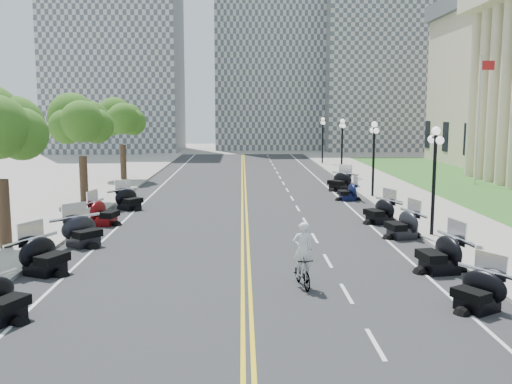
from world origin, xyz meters
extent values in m
plane|color=gray|center=(0.00, 0.00, 0.00)|extent=(160.00, 160.00, 0.00)
cube|color=#333335|center=(0.00, 10.00, 0.00)|extent=(16.00, 90.00, 0.01)
cube|color=yellow|center=(-0.12, 10.00, 0.01)|extent=(0.12, 90.00, 0.00)
cube|color=yellow|center=(0.12, 10.00, 0.01)|extent=(0.12, 90.00, 0.00)
cube|color=white|center=(6.40, 10.00, 0.01)|extent=(0.12, 90.00, 0.00)
cube|color=white|center=(-6.40, 10.00, 0.01)|extent=(0.12, 90.00, 0.00)
cube|color=white|center=(3.20, -8.00, 0.01)|extent=(0.12, 2.00, 0.00)
cube|color=white|center=(3.20, -4.00, 0.01)|extent=(0.12, 2.00, 0.00)
cube|color=white|center=(3.20, 0.00, 0.01)|extent=(0.12, 2.00, 0.00)
cube|color=white|center=(3.20, 4.00, 0.01)|extent=(0.12, 2.00, 0.00)
cube|color=white|center=(3.20, 8.00, 0.01)|extent=(0.12, 2.00, 0.00)
cube|color=white|center=(3.20, 12.00, 0.01)|extent=(0.12, 2.00, 0.00)
cube|color=white|center=(3.20, 16.00, 0.01)|extent=(0.12, 2.00, 0.00)
cube|color=white|center=(3.20, 20.00, 0.01)|extent=(0.12, 2.00, 0.00)
cube|color=white|center=(3.20, 24.00, 0.01)|extent=(0.12, 2.00, 0.00)
cube|color=white|center=(3.20, 28.00, 0.01)|extent=(0.12, 2.00, 0.00)
cube|color=white|center=(3.20, 32.00, 0.01)|extent=(0.12, 2.00, 0.00)
cube|color=white|center=(3.20, 36.00, 0.01)|extent=(0.12, 2.00, 0.00)
cube|color=white|center=(3.20, 40.00, 0.01)|extent=(0.12, 2.00, 0.00)
cube|color=white|center=(3.20, 44.00, 0.01)|extent=(0.12, 2.00, 0.00)
cube|color=white|center=(3.20, 48.00, 0.01)|extent=(0.12, 2.00, 0.00)
cube|color=white|center=(3.20, 52.00, 0.01)|extent=(0.12, 2.00, 0.00)
cube|color=#9E9991|center=(10.50, 10.00, 0.07)|extent=(5.00, 90.00, 0.15)
cube|color=#9E9991|center=(-10.50, 10.00, 0.07)|extent=(5.00, 90.00, 0.15)
cube|color=#356023|center=(17.50, 18.00, 0.05)|extent=(9.00, 60.00, 0.10)
cube|color=gray|center=(-18.00, 62.00, 13.00)|extent=(18.00, 14.00, 26.00)
cube|color=gray|center=(4.00, 68.00, 15.00)|extent=(16.00, 12.00, 30.00)
cube|color=gray|center=(22.00, 65.00, 11.00)|extent=(20.00, 14.00, 22.00)
imported|color=#A51414|center=(1.86, -3.29, 0.53)|extent=(0.78, 1.81, 1.05)
imported|color=white|center=(1.86, -3.29, 1.98)|extent=(0.67, 0.44, 1.85)
camera|label=1|loc=(-0.13, -21.50, 5.80)|focal=40.00mm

